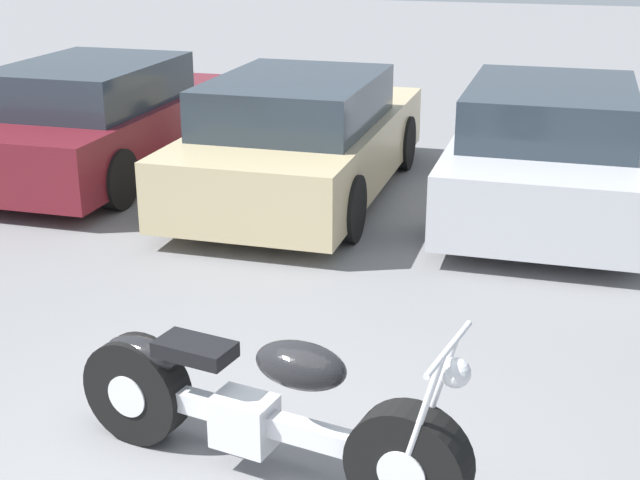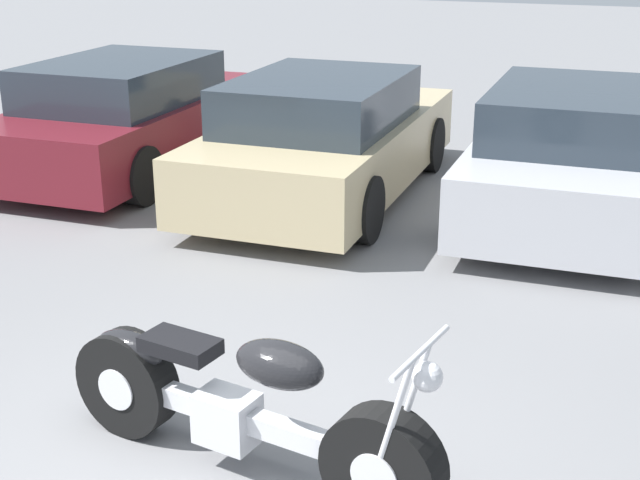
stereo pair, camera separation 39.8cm
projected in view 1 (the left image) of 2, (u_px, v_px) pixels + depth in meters
name	position (u px, v px, depth m)	size (l,w,h in m)	color
motorcycle	(258.00, 409.00, 4.89)	(2.36, 0.86, 1.04)	black
parked_car_maroon	(101.00, 119.00, 10.72)	(1.93, 4.38, 1.36)	maroon
parked_car_champagne	(302.00, 139.00, 9.77)	(1.93, 4.38, 1.36)	#C6B284
parked_car_silver	(548.00, 149.00, 9.34)	(1.93, 4.38, 1.36)	#BCBCC1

